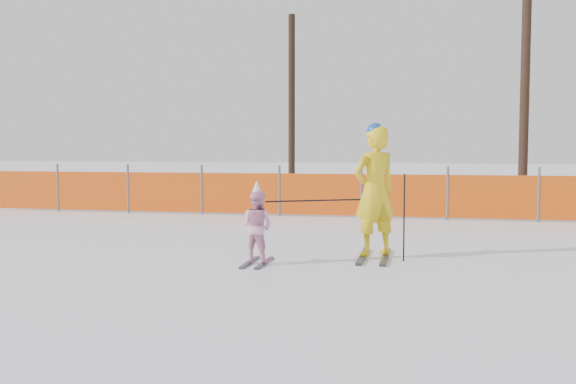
{
  "coord_description": "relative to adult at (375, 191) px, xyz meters",
  "views": [
    {
      "loc": [
        2.02,
        -9.13,
        1.69
      ],
      "look_at": [
        0.0,
        0.5,
        1.0
      ],
      "focal_mm": 40.0,
      "sensor_mm": 36.0,
      "label": 1
    }
  ],
  "objects": [
    {
      "name": "ground",
      "position": [
        -1.32,
        -0.64,
        -1.03
      ],
      "size": [
        120.0,
        120.0,
        0.0
      ],
      "primitive_type": "plane",
      "color": "white",
      "rests_on": "ground"
    },
    {
      "name": "safety_fence",
      "position": [
        -2.65,
        5.51,
        -0.47
      ],
      "size": [
        16.18,
        0.06,
        1.25
      ],
      "color": "#595960",
      "rests_on": "ground"
    },
    {
      "name": "tree_trunks",
      "position": [
        1.37,
        10.48,
        2.01
      ],
      "size": [
        9.25,
        3.33,
        6.37
      ],
      "color": "#2F1E15",
      "rests_on": "ground"
    },
    {
      "name": "child",
      "position": [
        -1.63,
        -0.85,
        -0.48
      ],
      "size": [
        0.59,
        0.94,
        1.22
      ],
      "color": "black",
      "rests_on": "ground"
    },
    {
      "name": "ski_poles",
      "position": [
        -0.25,
        -0.32,
        -0.24
      ],
      "size": [
        1.99,
        0.75,
        1.3
      ],
      "color": "black",
      "rests_on": "ground"
    },
    {
      "name": "adult",
      "position": [
        0.0,
        0.0,
        0.0
      ],
      "size": [
        0.85,
        1.47,
        2.06
      ],
      "color": "black",
      "rests_on": "ground"
    }
  ]
}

